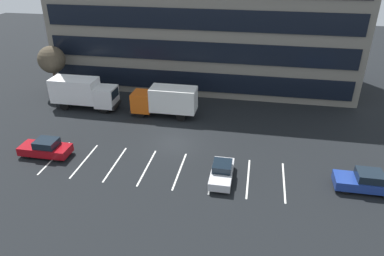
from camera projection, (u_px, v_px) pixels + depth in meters
ground_plane at (175, 144)px, 33.61m from camera, size 120.00×120.00×0.00m
office_building at (205, 11)px, 45.14m from camera, size 36.97×12.77×18.00m
lot_markings at (163, 169)px, 29.89m from camera, size 19.74×5.40×0.01m
box_truck_orange at (165, 100)px, 38.24m from camera, size 7.02×2.33×3.26m
box_truck_white at (83, 92)px, 40.06m from camera, size 7.38×2.44×3.42m
sedan_maroon at (46, 148)px, 31.45m from camera, size 4.38×1.84×1.57m
sedan_silver at (222, 172)px, 28.31m from camera, size 1.66×3.97×1.42m
sedan_navy at (366, 181)px, 27.07m from camera, size 4.46×1.87×1.60m
bare_tree at (52, 60)px, 42.55m from camera, size 3.20×3.20×5.99m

